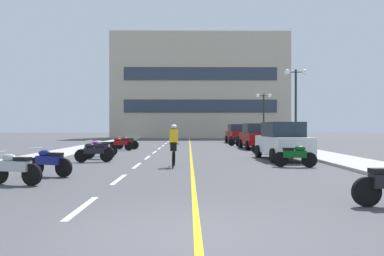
# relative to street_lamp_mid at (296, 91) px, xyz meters

# --- Properties ---
(ground_plane) EXTENTS (140.00, 140.00, 0.00)m
(ground_plane) POSITION_rel_street_lamp_mid_xyz_m (-7.03, 2.24, -3.90)
(ground_plane) COLOR #47474C
(curb_left) EXTENTS (2.40, 72.00, 0.12)m
(curb_left) POSITION_rel_street_lamp_mid_xyz_m (-14.23, 5.24, -3.84)
(curb_left) COLOR #A8A8A3
(curb_left) RESTS_ON ground
(curb_right) EXTENTS (2.40, 72.00, 0.12)m
(curb_right) POSITION_rel_street_lamp_mid_xyz_m (0.17, 5.24, -3.84)
(curb_right) COLOR #A8A8A3
(curb_right) RESTS_ON ground
(lane_dash_0) EXTENTS (0.14, 2.20, 0.01)m
(lane_dash_0) POSITION_rel_street_lamp_mid_xyz_m (-9.03, -16.76, -3.90)
(lane_dash_0) COLOR silver
(lane_dash_0) RESTS_ON ground
(lane_dash_1) EXTENTS (0.14, 2.20, 0.01)m
(lane_dash_1) POSITION_rel_street_lamp_mid_xyz_m (-9.03, -12.76, -3.90)
(lane_dash_1) COLOR silver
(lane_dash_1) RESTS_ON ground
(lane_dash_2) EXTENTS (0.14, 2.20, 0.01)m
(lane_dash_2) POSITION_rel_street_lamp_mid_xyz_m (-9.03, -8.76, -3.90)
(lane_dash_2) COLOR silver
(lane_dash_2) RESTS_ON ground
(lane_dash_3) EXTENTS (0.14, 2.20, 0.01)m
(lane_dash_3) POSITION_rel_street_lamp_mid_xyz_m (-9.03, -4.76, -3.90)
(lane_dash_3) COLOR silver
(lane_dash_3) RESTS_ON ground
(lane_dash_4) EXTENTS (0.14, 2.20, 0.01)m
(lane_dash_4) POSITION_rel_street_lamp_mid_xyz_m (-9.03, -0.76, -3.90)
(lane_dash_4) COLOR silver
(lane_dash_4) RESTS_ON ground
(lane_dash_5) EXTENTS (0.14, 2.20, 0.01)m
(lane_dash_5) POSITION_rel_street_lamp_mid_xyz_m (-9.03, 3.24, -3.90)
(lane_dash_5) COLOR silver
(lane_dash_5) RESTS_ON ground
(lane_dash_6) EXTENTS (0.14, 2.20, 0.01)m
(lane_dash_6) POSITION_rel_street_lamp_mid_xyz_m (-9.03, 7.24, -3.90)
(lane_dash_6) COLOR silver
(lane_dash_6) RESTS_ON ground
(lane_dash_7) EXTENTS (0.14, 2.20, 0.01)m
(lane_dash_7) POSITION_rel_street_lamp_mid_xyz_m (-9.03, 11.24, -3.90)
(lane_dash_7) COLOR silver
(lane_dash_7) RESTS_ON ground
(lane_dash_8) EXTENTS (0.14, 2.20, 0.01)m
(lane_dash_8) POSITION_rel_street_lamp_mid_xyz_m (-9.03, 15.24, -3.90)
(lane_dash_8) COLOR silver
(lane_dash_8) RESTS_ON ground
(lane_dash_9) EXTENTS (0.14, 2.20, 0.01)m
(lane_dash_9) POSITION_rel_street_lamp_mid_xyz_m (-9.03, 19.24, -3.90)
(lane_dash_9) COLOR silver
(lane_dash_9) RESTS_ON ground
(lane_dash_10) EXTENTS (0.14, 2.20, 0.01)m
(lane_dash_10) POSITION_rel_street_lamp_mid_xyz_m (-9.03, 23.24, -3.90)
(lane_dash_10) COLOR silver
(lane_dash_10) RESTS_ON ground
(lane_dash_11) EXTENTS (0.14, 2.20, 0.01)m
(lane_dash_11) POSITION_rel_street_lamp_mid_xyz_m (-9.03, 27.24, -3.90)
(lane_dash_11) COLOR silver
(lane_dash_11) RESTS_ON ground
(centre_line_yellow) EXTENTS (0.12, 66.00, 0.01)m
(centre_line_yellow) POSITION_rel_street_lamp_mid_xyz_m (-6.78, 5.24, -3.90)
(centre_line_yellow) COLOR gold
(centre_line_yellow) RESTS_ON ground
(office_building) EXTENTS (24.35, 6.31, 14.41)m
(office_building) POSITION_rel_street_lamp_mid_xyz_m (-5.31, 29.33, 3.30)
(office_building) COLOR #BCAD93
(office_building) RESTS_ON ground
(street_lamp_mid) EXTENTS (1.46, 0.36, 5.18)m
(street_lamp_mid) POSITION_rel_street_lamp_mid_xyz_m (0.00, 0.00, 0.00)
(street_lamp_mid) COLOR black
(street_lamp_mid) RESTS_ON curb_right
(street_lamp_far) EXTENTS (1.46, 0.36, 4.55)m
(street_lamp_far) POSITION_rel_street_lamp_mid_xyz_m (0.16, 11.17, -0.40)
(street_lamp_far) COLOR black
(street_lamp_far) RESTS_ON curb_right
(parked_car_near) EXTENTS (2.10, 4.29, 1.82)m
(parked_car_near) POSITION_rel_street_lamp_mid_xyz_m (-2.38, -6.16, -2.99)
(parked_car_near) COLOR black
(parked_car_near) RESTS_ON ground
(parked_car_mid) EXTENTS (2.01, 4.24, 1.82)m
(parked_car_mid) POSITION_rel_street_lamp_mid_xyz_m (-2.09, 2.79, -2.99)
(parked_car_mid) COLOR black
(parked_car_mid) RESTS_ON ground
(parked_car_far) EXTENTS (2.08, 4.27, 1.82)m
(parked_car_far) POSITION_rel_street_lamp_mid_xyz_m (-2.17, 12.41, -2.99)
(parked_car_far) COLOR black
(parked_car_far) RESTS_ON ground
(motorcycle_1) EXTENTS (1.66, 0.73, 0.92)m
(motorcycle_1) POSITION_rel_street_lamp_mid_xyz_m (-11.71, -13.81, -3.43)
(motorcycle_1) COLOR black
(motorcycle_1) RESTS_ON ground
(motorcycle_2) EXTENTS (1.63, 0.81, 0.92)m
(motorcycle_2) POSITION_rel_street_lamp_mid_xyz_m (-11.41, -12.05, -3.43)
(motorcycle_2) COLOR black
(motorcycle_2) RESTS_ON ground
(motorcycle_3) EXTENTS (1.68, 0.64, 0.92)m
(motorcycle_3) POSITION_rel_street_lamp_mid_xyz_m (-2.71, -9.41, -3.43)
(motorcycle_3) COLOR black
(motorcycle_3) RESTS_ON ground
(motorcycle_4) EXTENTS (1.68, 0.65, 0.92)m
(motorcycle_4) POSITION_rel_street_lamp_mid_xyz_m (-11.17, -7.27, -3.43)
(motorcycle_4) COLOR black
(motorcycle_4) RESTS_ON ground
(motorcycle_5) EXTENTS (1.65, 0.76, 0.92)m
(motorcycle_5) POSITION_rel_street_lamp_mid_xyz_m (-11.34, -5.61, -3.43)
(motorcycle_5) COLOR black
(motorcycle_5) RESTS_ON ground
(motorcycle_6) EXTENTS (1.65, 0.75, 0.92)m
(motorcycle_6) POSITION_rel_street_lamp_mid_xyz_m (-11.60, -3.96, -3.43)
(motorcycle_6) COLOR black
(motorcycle_6) RESTS_ON ground
(motorcycle_7) EXTENTS (1.70, 0.60, 0.92)m
(motorcycle_7) POSITION_rel_street_lamp_mid_xyz_m (-2.38, -2.35, -3.43)
(motorcycle_7) COLOR black
(motorcycle_7) RESTS_ON ground
(motorcycle_8) EXTENTS (1.69, 0.60, 0.92)m
(motorcycle_8) POSITION_rel_street_lamp_mid_xyz_m (-11.43, 0.78, -3.43)
(motorcycle_8) COLOR black
(motorcycle_8) RESTS_ON ground
(motorcycle_9) EXTENTS (1.69, 0.60, 0.92)m
(motorcycle_9) POSITION_rel_street_lamp_mid_xyz_m (-11.27, 2.44, -3.43)
(motorcycle_9) COLOR black
(motorcycle_9) RESTS_ON ground
(motorcycle_10) EXTENTS (1.70, 0.60, 0.92)m
(motorcycle_10) POSITION_rel_street_lamp_mid_xyz_m (-2.37, 5.36, -3.43)
(motorcycle_10) COLOR black
(motorcycle_10) RESTS_ON ground
(motorcycle_11) EXTENTS (1.69, 0.62, 0.92)m
(motorcycle_11) POSITION_rel_street_lamp_mid_xyz_m (-2.80, 6.93, -3.43)
(motorcycle_11) COLOR black
(motorcycle_11) RESTS_ON ground
(cyclist_rider) EXTENTS (0.42, 1.77, 1.71)m
(cyclist_rider) POSITION_rel_street_lamp_mid_xyz_m (-7.50, -9.25, -3.01)
(cyclist_rider) COLOR black
(cyclist_rider) RESTS_ON ground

